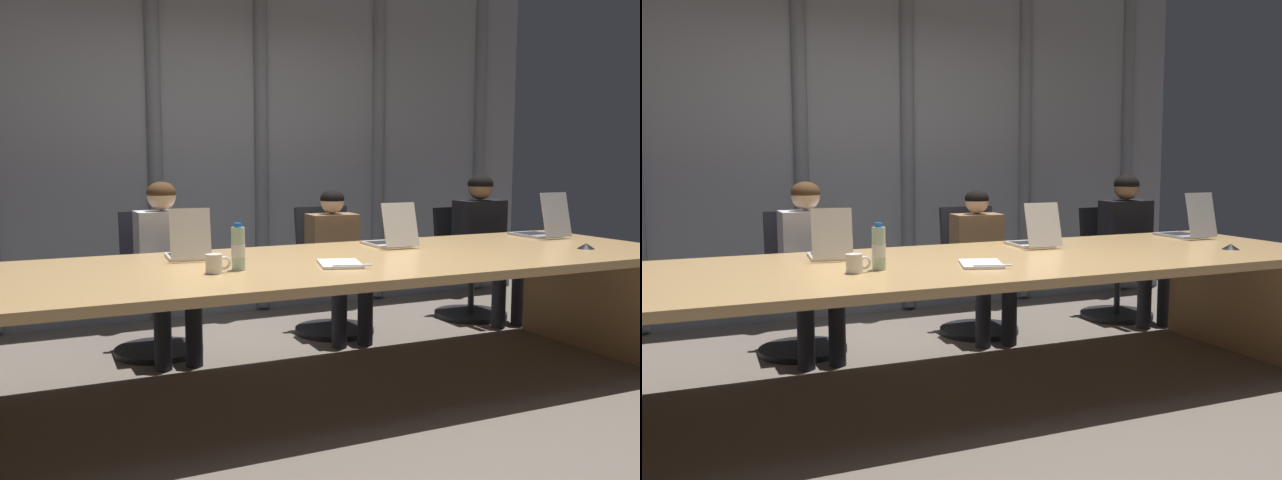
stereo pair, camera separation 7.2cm
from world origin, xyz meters
TOP-DOWN VIEW (x-y plane):
  - ground_plane at (0.00, 0.00)m, footprint 12.78×12.78m
  - conference_table at (0.00, 0.00)m, footprint 4.65×1.46m
  - curtain_backdrop at (0.00, 2.21)m, footprint 6.39×0.17m
  - laptop_left_mid at (-0.66, 0.37)m, footprint 0.27×0.38m
  - laptop_center at (0.69, 0.37)m, footprint 0.25×0.40m
  - laptop_right_mid at (1.96, 0.37)m, footprint 0.24×0.42m
  - office_chair_left_mid at (-0.67, 1.21)m, footprint 0.60×0.60m
  - office_chair_center at (0.67, 1.21)m, footprint 0.60×0.60m
  - office_chair_right_mid at (1.95, 1.21)m, footprint 0.60×0.60m
  - person_left_mid at (-0.63, 1.05)m, footprint 0.36×0.55m
  - person_center at (0.63, 1.04)m, footprint 0.40×0.56m
  - person_right_mid at (2.00, 1.06)m, footprint 0.42×0.55m
  - water_bottle_primary at (-0.53, -0.12)m, footprint 0.07×0.07m
  - coffee_mug_near at (-0.67, -0.17)m, footprint 0.13×0.09m
  - conference_mic_left_side at (1.76, -0.26)m, footprint 0.11×0.11m
  - spiral_notepad at (0.02, -0.21)m, footprint 0.30×0.36m

SIDE VIEW (x-z plane):
  - ground_plane at x=0.00m, z-range 0.00..0.00m
  - office_chair_right_mid at x=1.95m, z-range -0.12..0.79m
  - office_chair_center at x=0.67m, z-range -0.12..0.82m
  - office_chair_left_mid at x=-0.67m, z-range -0.13..0.83m
  - person_center at x=0.63m, z-range 0.07..1.16m
  - conference_table at x=0.00m, z-range 0.24..1.00m
  - person_left_mid at x=-0.63m, z-range 0.07..1.24m
  - person_right_mid at x=2.00m, z-range 0.08..1.27m
  - spiral_notepad at x=0.02m, z-range 0.75..0.77m
  - conference_mic_left_side at x=1.76m, z-range 0.75..0.79m
  - coffee_mug_near at x=-0.67m, z-range 0.75..0.85m
  - laptop_center at x=0.69m, z-range 0.66..0.96m
  - laptop_left_mid at x=-0.66m, z-range 0.66..0.96m
  - laptop_right_mid at x=1.96m, z-range 0.65..0.98m
  - water_bottle_primary at x=-0.53m, z-range 0.74..0.99m
  - curtain_backdrop at x=0.00m, z-range 0.00..2.98m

